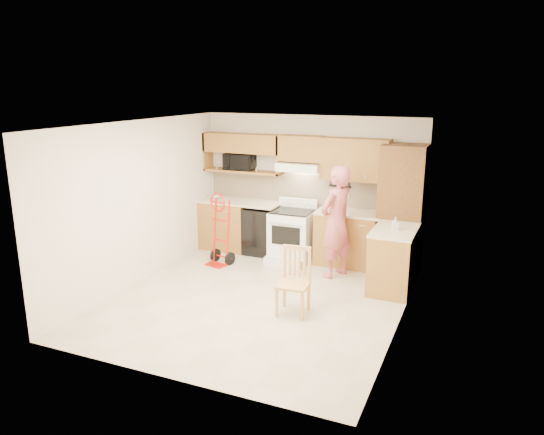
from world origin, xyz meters
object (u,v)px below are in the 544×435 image
Objects in this scene: dining_chair at (293,282)px; range at (291,232)px; person at (336,222)px; microwave at (240,161)px; hand_truck at (218,233)px.

range is at bearing 106.89° from dining_chair.
microwave is at bearing -87.74° from person.
hand_truck is at bearing -60.27° from person.
range reaches higher than dining_chair.
person reaches higher than dining_chair.
hand_truck is at bearing -147.72° from range.
person reaches higher than hand_truck.
person is at bearing 80.83° from dining_chair.
microwave reaches higher than range.
dining_chair is at bearing 17.92° from person.
microwave is 0.49× the size of hand_truck.
microwave is 0.61× the size of dining_chair.
person is at bearing -23.91° from range.
person is (0.92, -0.41, 0.38)m from range.
person is at bearing -24.81° from microwave.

